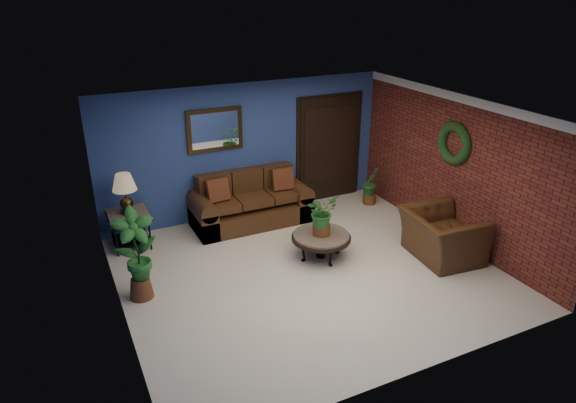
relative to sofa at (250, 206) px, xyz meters
name	(u,v)px	position (x,y,z in m)	size (l,w,h in m)	color
floor	(308,272)	(0.13, -2.08, -0.32)	(5.50, 5.50, 0.00)	beige
wall_back	(246,150)	(0.13, 0.42, 0.93)	(5.50, 0.04, 2.50)	navy
wall_left	(113,235)	(-2.62, -2.08, 0.93)	(0.04, 5.00, 2.50)	navy
wall_right_brick	(455,170)	(2.88, -2.08, 0.93)	(0.04, 5.00, 2.50)	maroon
ceiling	(311,113)	(0.13, -2.08, 2.18)	(5.50, 5.00, 0.02)	silver
crown_molding	(464,99)	(2.85, -2.08, 2.11)	(0.03, 5.00, 0.14)	white
wall_mirror	(215,130)	(-0.47, 0.38, 1.40)	(1.02, 0.06, 0.77)	#3E2A12
closet_door	(329,149)	(1.88, 0.39, 0.73)	(1.44, 0.06, 2.18)	black
wreath	(454,143)	(2.82, -2.03, 1.38)	(0.72, 0.72, 0.16)	black
sofa	(250,206)	(0.00, 0.00, 0.00)	(2.16, 0.93, 0.97)	#482814
coffee_table	(321,237)	(0.53, -1.75, 0.04)	(0.96, 0.96, 0.41)	#504A46
end_table	(129,221)	(-2.17, -0.03, 0.16)	(0.68, 0.68, 0.62)	#504A46
table_lamp	(125,189)	(-2.17, -0.03, 0.72)	(0.39, 0.39, 0.66)	#3E2A12
side_chair	(287,189)	(0.77, 0.03, 0.18)	(0.40, 0.40, 0.88)	brown
armchair	(442,235)	(2.28, -2.59, 0.07)	(1.19, 1.04, 0.77)	#482814
coffee_plant	(322,214)	(0.53, -1.75, 0.46)	(0.58, 0.54, 0.67)	brown
floor_plant	(370,186)	(2.48, -0.26, 0.06)	(0.40, 0.36, 0.76)	brown
tall_plant	(136,252)	(-2.32, -1.66, 0.41)	(0.61, 0.43, 1.36)	brown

